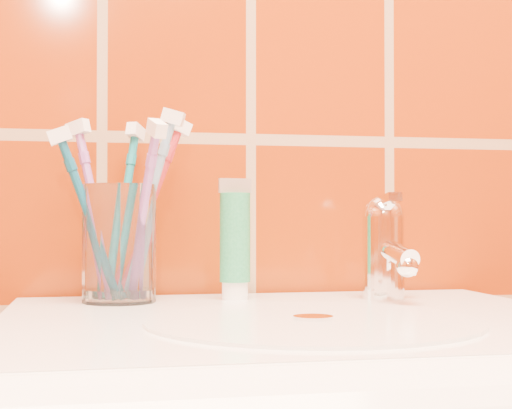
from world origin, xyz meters
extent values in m
cube|color=white|center=(0.00, 0.96, 0.77)|extent=(0.56, 0.46, 0.16)
cylinder|color=silver|center=(0.00, 0.91, 0.85)|extent=(0.30, 0.30, 0.00)
cylinder|color=white|center=(0.00, 0.91, 0.85)|extent=(0.04, 0.04, 0.00)
cylinder|color=white|center=(-0.16, 1.11, 0.92)|extent=(0.11, 0.11, 0.13)
cylinder|color=white|center=(-0.03, 1.12, 0.86)|extent=(0.03, 0.03, 0.02)
cylinder|color=#1D7A48|center=(-0.03, 1.12, 0.92)|extent=(0.04, 0.04, 0.10)
cube|color=beige|center=(-0.03, 1.12, 0.98)|extent=(0.04, 0.00, 0.02)
cylinder|color=white|center=(0.14, 1.09, 0.90)|extent=(0.05, 0.05, 0.09)
sphere|color=white|center=(0.14, 1.09, 0.94)|extent=(0.05, 0.05, 0.05)
cylinder|color=white|center=(0.14, 1.06, 0.91)|extent=(0.02, 0.09, 0.03)
cube|color=white|center=(0.14, 1.08, 0.96)|extent=(0.02, 0.06, 0.01)
camera|label=1|loc=(-0.19, 0.24, 0.94)|focal=55.00mm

